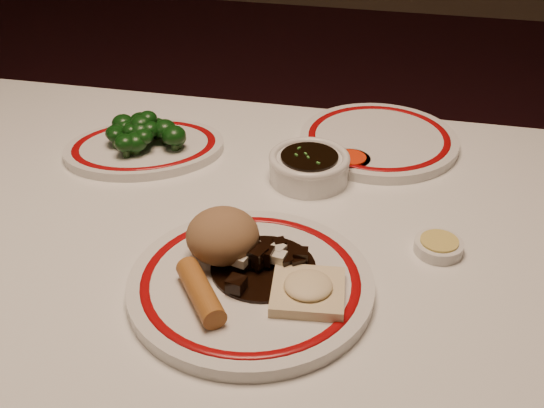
{
  "coord_description": "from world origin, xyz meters",
  "views": [
    {
      "loc": [
        0.22,
        -0.7,
        1.29
      ],
      "look_at": [
        0.06,
        0.04,
        0.8
      ],
      "focal_mm": 45.0,
      "sensor_mm": 36.0,
      "label": 1
    }
  ],
  "objects_px": {
    "rice_mound": "(223,236)",
    "broccoli_plate": "(145,148)",
    "dining_table": "(223,297)",
    "soy_bowl": "(309,168)",
    "spring_roll": "(200,292)",
    "broccoli_pile": "(141,131)",
    "main_plate": "(251,284)",
    "fried_wonton": "(308,289)",
    "stirfry_heap": "(261,260)"
  },
  "relations": [
    {
      "from": "rice_mound",
      "to": "soy_bowl",
      "type": "height_order",
      "value": "rice_mound"
    },
    {
      "from": "rice_mound",
      "to": "fried_wonton",
      "type": "xyz_separation_m",
      "value": [
        0.12,
        -0.05,
        -0.02
      ]
    },
    {
      "from": "spring_roll",
      "to": "broccoli_pile",
      "type": "height_order",
      "value": "broccoli_pile"
    },
    {
      "from": "spring_roll",
      "to": "stirfry_heap",
      "type": "height_order",
      "value": "stirfry_heap"
    },
    {
      "from": "stirfry_heap",
      "to": "fried_wonton",
      "type": "bearing_deg",
      "value": -32.35
    },
    {
      "from": "main_plate",
      "to": "spring_roll",
      "type": "bearing_deg",
      "value": -132.31
    },
    {
      "from": "dining_table",
      "to": "main_plate",
      "type": "height_order",
      "value": "main_plate"
    },
    {
      "from": "spring_roll",
      "to": "dining_table",
      "type": "bearing_deg",
      "value": 61.07
    },
    {
      "from": "fried_wonton",
      "to": "broccoli_pile",
      "type": "xyz_separation_m",
      "value": [
        -0.33,
        0.32,
        0.01
      ]
    },
    {
      "from": "broccoli_pile",
      "to": "stirfry_heap",
      "type": "bearing_deg",
      "value": -46.2
    },
    {
      "from": "soy_bowl",
      "to": "broccoli_pile",
      "type": "bearing_deg",
      "value": 174.53
    },
    {
      "from": "spring_roll",
      "to": "main_plate",
      "type": "bearing_deg",
      "value": 12.05
    },
    {
      "from": "dining_table",
      "to": "broccoli_pile",
      "type": "distance_m",
      "value": 0.32
    },
    {
      "from": "fried_wonton",
      "to": "soy_bowl",
      "type": "xyz_separation_m",
      "value": [
        -0.05,
        0.29,
        -0.01
      ]
    },
    {
      "from": "rice_mound",
      "to": "spring_roll",
      "type": "bearing_deg",
      "value": -91.61
    },
    {
      "from": "stirfry_heap",
      "to": "spring_roll",
      "type": "bearing_deg",
      "value": -124.97
    },
    {
      "from": "dining_table",
      "to": "spring_roll",
      "type": "height_order",
      "value": "spring_roll"
    },
    {
      "from": "dining_table",
      "to": "soy_bowl",
      "type": "xyz_separation_m",
      "value": [
        0.09,
        0.19,
        0.11
      ]
    },
    {
      "from": "main_plate",
      "to": "rice_mound",
      "type": "xyz_separation_m",
      "value": [
        -0.04,
        0.04,
        0.04
      ]
    },
    {
      "from": "stirfry_heap",
      "to": "rice_mound",
      "type": "bearing_deg",
      "value": 169.19
    },
    {
      "from": "dining_table",
      "to": "soy_bowl",
      "type": "distance_m",
      "value": 0.24
    },
    {
      "from": "rice_mound",
      "to": "broccoli_pile",
      "type": "bearing_deg",
      "value": 128.71
    },
    {
      "from": "stirfry_heap",
      "to": "broccoli_pile",
      "type": "distance_m",
      "value": 0.38
    },
    {
      "from": "main_plate",
      "to": "broccoli_plate",
      "type": "relative_size",
      "value": 1.24
    },
    {
      "from": "dining_table",
      "to": "broccoli_plate",
      "type": "height_order",
      "value": "broccoli_plate"
    },
    {
      "from": "spring_roll",
      "to": "broccoli_plate",
      "type": "height_order",
      "value": "spring_roll"
    },
    {
      "from": "fried_wonton",
      "to": "soy_bowl",
      "type": "distance_m",
      "value": 0.29
    },
    {
      "from": "broccoli_plate",
      "to": "spring_roll",
      "type": "bearing_deg",
      "value": -59.45
    },
    {
      "from": "stirfry_heap",
      "to": "broccoli_plate",
      "type": "distance_m",
      "value": 0.38
    },
    {
      "from": "rice_mound",
      "to": "broccoli_plate",
      "type": "bearing_deg",
      "value": 128.38
    },
    {
      "from": "dining_table",
      "to": "main_plate",
      "type": "relative_size",
      "value": 3.09
    },
    {
      "from": "rice_mound",
      "to": "fried_wonton",
      "type": "bearing_deg",
      "value": -23.69
    },
    {
      "from": "spring_roll",
      "to": "broccoli_plate",
      "type": "distance_m",
      "value": 0.41
    },
    {
      "from": "spring_roll",
      "to": "broccoli_pile",
      "type": "distance_m",
      "value": 0.41
    },
    {
      "from": "dining_table",
      "to": "spring_roll",
      "type": "distance_m",
      "value": 0.18
    },
    {
      "from": "rice_mound",
      "to": "broccoli_plate",
      "type": "height_order",
      "value": "rice_mound"
    },
    {
      "from": "fried_wonton",
      "to": "broccoli_plate",
      "type": "xyz_separation_m",
      "value": [
        -0.33,
        0.32,
        -0.02
      ]
    },
    {
      "from": "dining_table",
      "to": "fried_wonton",
      "type": "relative_size",
      "value": 12.88
    },
    {
      "from": "dining_table",
      "to": "broccoli_pile",
      "type": "height_order",
      "value": "broccoli_pile"
    },
    {
      "from": "rice_mound",
      "to": "broccoli_plate",
      "type": "xyz_separation_m",
      "value": [
        -0.21,
        0.27,
        -0.04
      ]
    },
    {
      "from": "broccoli_plate",
      "to": "soy_bowl",
      "type": "relative_size",
      "value": 2.58
    },
    {
      "from": "broccoli_pile",
      "to": "spring_roll",
      "type": "bearing_deg",
      "value": -59.13
    },
    {
      "from": "soy_bowl",
      "to": "broccoli_plate",
      "type": "bearing_deg",
      "value": 174.61
    },
    {
      "from": "main_plate",
      "to": "soy_bowl",
      "type": "relative_size",
      "value": 3.19
    },
    {
      "from": "soy_bowl",
      "to": "spring_roll",
      "type": "bearing_deg",
      "value": -102.21
    },
    {
      "from": "main_plate",
      "to": "stirfry_heap",
      "type": "height_order",
      "value": "stirfry_heap"
    },
    {
      "from": "fried_wonton",
      "to": "soy_bowl",
      "type": "bearing_deg",
      "value": 99.5
    },
    {
      "from": "dining_table",
      "to": "main_plate",
      "type": "xyz_separation_m",
      "value": [
        0.06,
        -0.08,
        0.1
      ]
    },
    {
      "from": "main_plate",
      "to": "fried_wonton",
      "type": "relative_size",
      "value": 4.17
    },
    {
      "from": "broccoli_pile",
      "to": "soy_bowl",
      "type": "height_order",
      "value": "broccoli_pile"
    }
  ]
}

